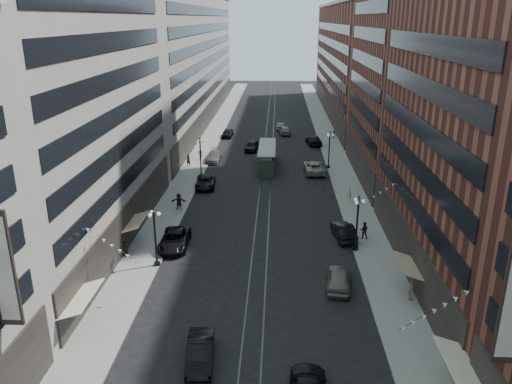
% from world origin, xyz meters
% --- Properties ---
extents(ground, '(220.00, 220.00, 0.00)m').
position_xyz_m(ground, '(0.00, 60.00, 0.00)').
color(ground, black).
rests_on(ground, ground).
extents(sidewalk_west, '(4.00, 180.00, 0.15)m').
position_xyz_m(sidewalk_west, '(-11.00, 70.00, 0.07)').
color(sidewalk_west, gray).
rests_on(sidewalk_west, ground).
extents(sidewalk_east, '(4.00, 180.00, 0.15)m').
position_xyz_m(sidewalk_east, '(11.00, 70.00, 0.07)').
color(sidewalk_east, gray).
rests_on(sidewalk_east, ground).
extents(rail_west, '(0.12, 180.00, 0.02)m').
position_xyz_m(rail_west, '(-0.70, 70.00, 0.01)').
color(rail_west, '#2D2D33').
rests_on(rail_west, ground).
extents(rail_east, '(0.12, 180.00, 0.02)m').
position_xyz_m(rail_east, '(0.70, 70.00, 0.01)').
color(rail_east, '#2D2D33').
rests_on(rail_east, ground).
extents(building_west_mid, '(8.00, 36.00, 28.00)m').
position_xyz_m(building_west_mid, '(-17.00, 33.00, 14.00)').
color(building_west_mid, '#A49E92').
rests_on(building_west_mid, ground).
extents(building_west_far, '(8.00, 90.00, 26.00)m').
position_xyz_m(building_west_far, '(-17.00, 96.00, 13.00)').
color(building_west_far, '#A49E92').
rests_on(building_west_far, ground).
extents(building_east_mid, '(8.00, 30.00, 24.00)m').
position_xyz_m(building_east_mid, '(17.00, 28.00, 12.00)').
color(building_east_mid, brown).
rests_on(building_east_mid, ground).
extents(building_east_tower, '(8.00, 26.00, 42.00)m').
position_xyz_m(building_east_tower, '(17.00, 56.00, 21.00)').
color(building_east_tower, brown).
rests_on(building_east_tower, ground).
extents(building_east_far, '(8.00, 72.00, 24.00)m').
position_xyz_m(building_east_far, '(17.00, 105.00, 12.00)').
color(building_east_far, brown).
rests_on(building_east_far, ground).
extents(lamppost_sw_far, '(1.03, 1.14, 5.52)m').
position_xyz_m(lamppost_sw_far, '(-9.20, 28.00, 3.10)').
color(lamppost_sw_far, black).
rests_on(lamppost_sw_far, sidewalk_west).
extents(lamppost_sw_mid, '(1.03, 1.14, 5.52)m').
position_xyz_m(lamppost_sw_mid, '(-9.20, 55.00, 3.10)').
color(lamppost_sw_mid, black).
rests_on(lamppost_sw_mid, sidewalk_west).
extents(lamppost_se_far, '(1.03, 1.14, 5.52)m').
position_xyz_m(lamppost_se_far, '(9.20, 32.00, 3.10)').
color(lamppost_se_far, black).
rests_on(lamppost_se_far, sidewalk_east).
extents(lamppost_se_mid, '(1.03, 1.14, 5.52)m').
position_xyz_m(lamppost_se_mid, '(9.20, 60.00, 3.10)').
color(lamppost_se_mid, black).
rests_on(lamppost_se_mid, sidewalk_east).
extents(streetcar, '(2.52, 11.37, 3.15)m').
position_xyz_m(streetcar, '(0.00, 60.54, 1.45)').
color(streetcar, '#213425').
rests_on(streetcar, ground).
extents(car_2, '(2.81, 5.82, 1.60)m').
position_xyz_m(car_2, '(-8.40, 32.10, 0.80)').
color(car_2, black).
rests_on(car_2, ground).
extents(car_4, '(2.56, 5.08, 1.66)m').
position_xyz_m(car_4, '(6.80, 25.06, 0.83)').
color(car_4, '#626257').
rests_on(car_4, ground).
extents(car_5, '(2.10, 4.96, 1.59)m').
position_xyz_m(car_5, '(-3.28, 14.88, 0.79)').
color(car_5, black).
rests_on(car_5, ground).
extents(pedestrian_2, '(0.84, 0.62, 1.54)m').
position_xyz_m(pedestrian_2, '(-12.50, 29.56, 0.92)').
color(pedestrian_2, black).
rests_on(pedestrian_2, sidewalk_west).
extents(pedestrian_4, '(0.49, 1.01, 1.69)m').
position_xyz_m(pedestrian_4, '(12.23, 23.03, 1.00)').
color(pedestrian_4, '#A49D88').
rests_on(pedestrian_4, sidewalk_east).
extents(car_7, '(2.83, 5.48, 1.48)m').
position_xyz_m(car_7, '(-7.94, 50.40, 0.74)').
color(car_7, black).
rests_on(car_7, ground).
extents(car_8, '(2.33, 5.52, 1.59)m').
position_xyz_m(car_8, '(-8.40, 63.29, 0.80)').
color(car_8, '#626057').
rests_on(car_8, ground).
extents(car_9, '(2.11, 4.64, 1.54)m').
position_xyz_m(car_9, '(-7.91, 80.19, 0.77)').
color(car_9, black).
rests_on(car_9, ground).
extents(car_10, '(2.35, 5.11, 1.62)m').
position_xyz_m(car_10, '(8.40, 34.89, 0.81)').
color(car_10, black).
rests_on(car_10, ground).
extents(car_11, '(3.20, 6.46, 1.76)m').
position_xyz_m(car_11, '(6.92, 57.65, 0.88)').
color(car_11, gray).
rests_on(car_11, ground).
extents(car_12, '(2.94, 5.82, 1.62)m').
position_xyz_m(car_12, '(7.98, 74.86, 0.81)').
color(car_12, black).
rests_on(car_12, ground).
extents(car_13, '(2.63, 5.13, 1.67)m').
position_xyz_m(car_13, '(-2.76, 70.18, 0.84)').
color(car_13, black).
rests_on(car_13, ground).
extents(car_14, '(1.86, 4.45, 1.43)m').
position_xyz_m(car_14, '(2.20, 87.29, 0.72)').
color(car_14, slate).
rests_on(car_14, ground).
extents(pedestrian_5, '(1.81, 0.53, 1.94)m').
position_xyz_m(pedestrian_5, '(-9.84, 41.92, 1.12)').
color(pedestrian_5, black).
rests_on(pedestrian_5, sidewalk_west).
extents(pedestrian_6, '(1.11, 0.66, 1.77)m').
position_xyz_m(pedestrian_6, '(-10.56, 63.63, 1.03)').
color(pedestrian_6, beige).
rests_on(pedestrian_6, sidewalk_west).
extents(pedestrian_7, '(0.92, 0.59, 1.78)m').
position_xyz_m(pedestrian_7, '(10.41, 34.70, 1.04)').
color(pedestrian_7, black).
rests_on(pedestrian_7, sidewalk_east).
extents(pedestrian_8, '(0.69, 0.52, 1.70)m').
position_xyz_m(pedestrian_8, '(10.39, 45.87, 1.00)').
color(pedestrian_8, '#BDB39D').
rests_on(pedestrian_8, sidewalk_east).
extents(pedestrian_9, '(1.04, 0.54, 1.54)m').
position_xyz_m(pedestrian_9, '(11.97, 78.89, 0.92)').
color(pedestrian_9, black).
rests_on(pedestrian_9, sidewalk_east).
extents(car_extra_0, '(2.51, 5.05, 1.65)m').
position_xyz_m(car_extra_0, '(2.87, 82.84, 0.83)').
color(car_extra_0, slate).
rests_on(car_extra_0, ground).
extents(pedestrian_extra_0, '(0.76, 0.59, 1.84)m').
position_xyz_m(pedestrian_extra_0, '(-11.81, 59.85, 1.07)').
color(pedestrian_extra_0, black).
rests_on(pedestrian_extra_0, sidewalk_west).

